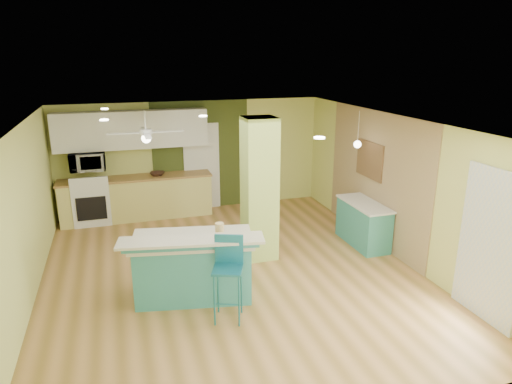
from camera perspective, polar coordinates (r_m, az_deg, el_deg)
The scene contains 23 objects.
floor at distance 7.73m, azimuth -3.10°, elevation -10.07°, with size 6.00×7.00×0.01m, color olive.
ceiling at distance 6.96m, azimuth -3.43°, elevation 8.67°, with size 6.00×7.00×0.01m, color white.
wall_back at distance 10.57m, azimuth -7.96°, elevation 4.46°, with size 6.00×0.01×2.50m, color #D5DB75.
wall_front at distance 4.24m, azimuth 8.93°, elevation -15.39°, with size 6.00×0.01×2.50m, color #D5DB75.
wall_left at distance 7.18m, azimuth -27.22°, elevation -3.29°, with size 0.01×7.00×2.50m, color #D5DB75.
wall_right at distance 8.46m, azimuth 16.88°, elevation 0.74°, with size 0.01×7.00×2.50m, color #D5DB75.
wood_panel at distance 8.93m, azimuth 14.67°, elevation 1.76°, with size 0.02×3.40×2.50m, color #927653.
olive_accent at distance 10.59m, azimuth -6.87°, elevation 4.52°, with size 2.20×0.02×2.50m, color #3F4B1E.
interior_door at distance 10.62m, azimuth -6.79°, elevation 3.17°, with size 0.82×0.05×2.00m, color white.
french_door at distance 6.83m, azimuth 27.23°, elevation -6.08°, with size 0.04×1.08×2.10m, color silver.
column at distance 7.88m, azimuth 0.43°, elevation 0.32°, with size 0.55×0.55×2.50m, color #B1CD5F.
kitchen_run at distance 10.35m, azimuth -14.60°, elevation -0.67°, with size 3.25×0.63×0.94m.
stove at distance 10.35m, azimuth -19.84°, elevation -1.21°, with size 0.76×0.66×1.08m.
upper_cabinets at distance 10.13m, azimuth -15.26°, elevation 7.52°, with size 3.20×0.34×0.80m, color white.
microwave at distance 10.14m, azimuth -20.33°, elevation 3.60°, with size 0.70×0.48×0.39m, color white.
ceiling_fan at distance 8.82m, azimuth -13.61°, elevation 7.16°, with size 1.41×1.41×0.61m.
pendant_lamp at distance 8.75m, azimuth 12.57°, elevation 5.86°, with size 0.14×0.14×0.69m.
wall_decor at distance 9.01m, azimuth 14.02°, elevation 3.91°, with size 0.03×0.90×0.70m, color brown.
peninsula at distance 6.90m, azimuth -7.84°, elevation -9.07°, with size 2.04×1.39×1.07m.
bar_stool at distance 6.21m, azimuth -3.47°, elevation -9.02°, with size 0.50×0.50×1.18m.
side_counter at distance 8.90m, azimuth 13.24°, elevation -3.84°, with size 0.54×1.28×0.82m.
fruit_bowl at distance 10.21m, azimuth -12.24°, elevation 2.23°, with size 0.32×0.32×0.08m, color #382017.
canister at distance 6.75m, azimuth -4.58°, elevation -4.67°, with size 0.13×0.13×0.19m, color gold.
Camera 1 is at (-1.66, -6.69, 3.50)m, focal length 32.00 mm.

